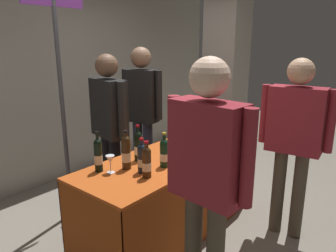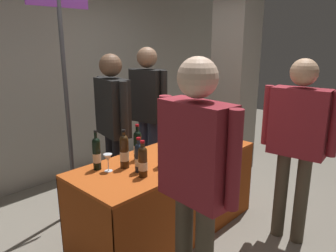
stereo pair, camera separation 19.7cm
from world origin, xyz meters
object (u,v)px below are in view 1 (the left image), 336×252
concrete_pillar (226,55)px  flower_vase (191,146)px  wine_glass_near_vendor (110,160)px  taster_foreground_right (294,132)px  tasting_table (168,180)px  booth_signpost (60,82)px  featured_wine_bottle (98,155)px  display_bottle_0 (142,158)px  vendor_presenter (109,119)px

concrete_pillar → flower_vase: bearing=-159.5°
flower_vase → wine_glass_near_vendor: bearing=153.5°
taster_foreground_right → concrete_pillar: bearing=-46.2°
tasting_table → wine_glass_near_vendor: 0.70m
taster_foreground_right → booth_signpost: bearing=24.4°
featured_wine_bottle → flower_vase: bearing=-31.6°
display_bottle_0 → booth_signpost: (-0.01, 1.08, 0.54)m
featured_wine_bottle → taster_foreground_right: size_ratio=0.20×
vendor_presenter → booth_signpost: booth_signpost is taller
display_bottle_0 → wine_glass_near_vendor: display_bottle_0 is taller
flower_vase → display_bottle_0: bearing=164.6°
featured_wine_bottle → booth_signpost: size_ratio=0.15×
featured_wine_bottle → vendor_presenter: (0.58, 0.53, 0.11)m
display_bottle_0 → taster_foreground_right: 1.41m
featured_wine_bottle → vendor_presenter: bearing=42.4°
vendor_presenter → concrete_pillar: bearing=93.2°
tasting_table → vendor_presenter: bearing=93.7°
taster_foreground_right → tasting_table: bearing=31.4°
flower_vase → booth_signpost: 1.42m
tasting_table → taster_foreground_right: 1.25m
concrete_pillar → flower_vase: size_ratio=8.60×
concrete_pillar → featured_wine_bottle: concrete_pillar is taller
concrete_pillar → taster_foreground_right: 1.90m
tasting_table → display_bottle_0: size_ratio=6.30×
display_bottle_0 → taster_foreground_right: (1.12, -0.85, 0.12)m
tasting_table → taster_foreground_right: bearing=-52.3°
tasting_table → display_bottle_0: display_bottle_0 is taller
wine_glass_near_vendor → vendor_presenter: 0.84m
featured_wine_bottle → flower_vase: flower_vase is taller
vendor_presenter → taster_foreground_right: vendor_presenter is taller
display_bottle_0 → vendor_presenter: bearing=65.9°
vendor_presenter → booth_signpost: size_ratio=0.73×
display_bottle_0 → wine_glass_near_vendor: 0.26m
tasting_table → vendor_presenter: size_ratio=1.09×
concrete_pillar → booth_signpost: (-2.29, 0.55, -0.19)m
taster_foreground_right → wine_glass_near_vendor: bearing=44.9°
concrete_pillar → booth_signpost: 2.36m
flower_vase → booth_signpost: bearing=112.9°
tasting_table → taster_foreground_right: size_ratio=1.10×
display_bottle_0 → flower_vase: flower_vase is taller
concrete_pillar → booth_signpost: size_ratio=1.41×
taster_foreground_right → booth_signpost: (-1.14, 1.92, 0.42)m
tasting_table → featured_wine_bottle: bearing=159.7°
wine_glass_near_vendor → tasting_table: bearing=-12.5°
flower_vase → vendor_presenter: vendor_presenter is taller
concrete_pillar → vendor_presenter: bearing=171.1°
concrete_pillar → flower_vase: concrete_pillar is taller
featured_wine_bottle → wine_glass_near_vendor: (0.04, -0.10, -0.03)m
concrete_pillar → featured_wine_bottle: size_ratio=9.60×
tasting_table → wine_glass_near_vendor: size_ratio=12.44×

